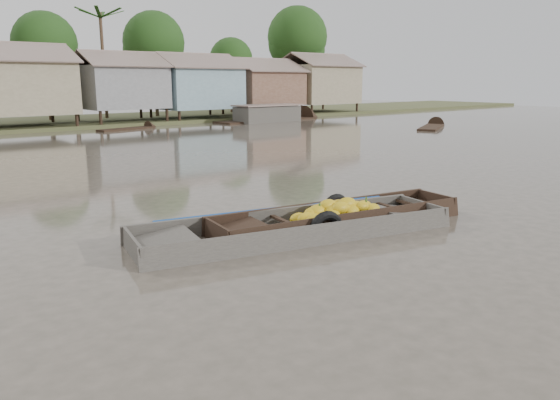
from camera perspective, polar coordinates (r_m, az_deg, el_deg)
ground at (r=10.56m, az=2.12°, el=-4.60°), size 120.00×120.00×0.00m
riverbank at (r=40.57m, az=-26.27°, el=11.15°), size 120.00×12.47×10.22m
banana_boat at (r=11.85m, az=5.90°, el=-1.88°), size 6.02×2.38×0.83m
viewer_boat at (r=11.12m, az=1.59°, el=-3.48°), size 6.87×3.26×0.54m
distant_boats at (r=37.36m, az=-8.66°, el=7.86°), size 46.81×15.02×1.38m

